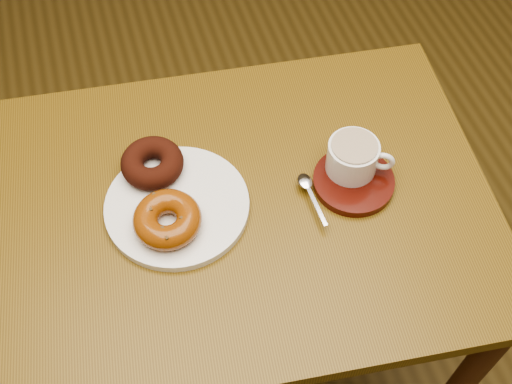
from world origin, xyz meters
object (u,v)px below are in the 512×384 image
object	(u,v)px
donut_plate	(177,206)
coffee_cup	(353,157)
cafe_table	(246,239)
saucer	(353,181)

from	to	relation	value
donut_plate	coffee_cup	world-z (taller)	coffee_cup
cafe_table	donut_plate	distance (m)	0.17
cafe_table	donut_plate	world-z (taller)	donut_plate
cafe_table	saucer	xyz separation A→B (m)	(0.19, -0.02, 0.13)
cafe_table	saucer	size ratio (longest dim) A/B	6.47
donut_plate	saucer	distance (m)	0.30
donut_plate	saucer	world-z (taller)	same
coffee_cup	saucer	bearing A→B (deg)	-70.95
cafe_table	coffee_cup	xyz separation A→B (m)	(0.19, 0.01, 0.17)
donut_plate	coffee_cup	xyz separation A→B (m)	(0.30, -0.01, 0.04)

